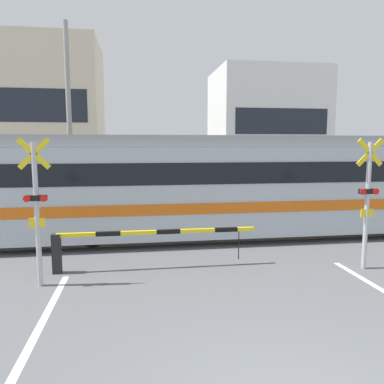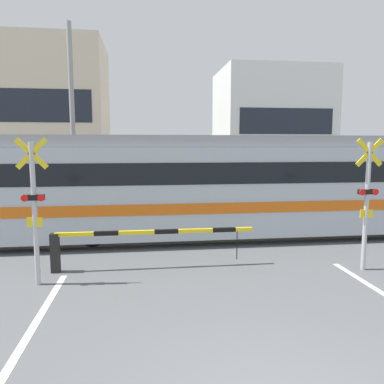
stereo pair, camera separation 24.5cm
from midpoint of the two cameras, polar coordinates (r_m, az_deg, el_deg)
name	(u,v)px [view 1 (the left image)]	position (r m, az deg, el deg)	size (l,w,h in m)	color
rail_track_near	(193,242)	(11.86, -0.46, -7.62)	(50.00, 0.10, 0.08)	#6B6051
rail_track_far	(187,231)	(13.24, -1.34, -6.04)	(50.00, 0.10, 0.08)	#6B6051
commuter_train	(295,182)	(13.24, 14.98, 1.43)	(21.76, 2.67, 3.36)	#ADB7C1
crossing_barrier_near	(122,240)	(9.43, -11.43, -7.23)	(5.00, 0.20, 0.98)	black
crossing_barrier_far	(230,201)	(15.57, 5.39, -1.40)	(5.00, 0.20, 0.98)	black
crossing_signal_left	(36,206)	(8.72, -23.36, -1.93)	(0.68, 0.15, 3.23)	#B2B2B7
crossing_signal_right	(367,198)	(10.05, 24.53, -0.84)	(0.68, 0.15, 3.23)	#B2B2B7
pedestrian	(145,192)	(16.86, -7.61, 0.06)	(0.38, 0.22, 1.72)	#33384C
building_left_of_street	(52,117)	(27.28, -20.85, 10.57)	(6.49, 6.26, 9.76)	beige
building_right_of_street	(265,130)	(28.25, 10.88, 9.32)	(7.44, 6.26, 8.33)	white
utility_pole_streetside	(69,119)	(17.73, -18.59, 10.44)	(0.22, 0.22, 8.37)	gray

